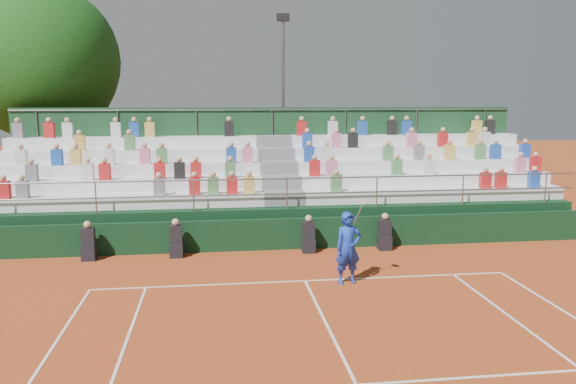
{
  "coord_description": "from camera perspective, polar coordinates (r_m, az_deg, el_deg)",
  "views": [
    {
      "loc": [
        -2.27,
        -14.04,
        4.79
      ],
      "look_at": [
        0.0,
        3.5,
        1.8
      ],
      "focal_mm": 35.0,
      "sensor_mm": 36.0,
      "label": 1
    }
  ],
  "objects": [
    {
      "name": "tennis_player",
      "position": [
        14.65,
        6.14,
        -5.66
      ],
      "size": [
        0.91,
        0.55,
        2.22
      ],
      "color": "#1735B3",
      "rests_on": "ground"
    },
    {
      "name": "line_officials",
      "position": [
        17.35,
        -4.65,
        -4.83
      ],
      "size": [
        9.48,
        0.4,
        1.19
      ],
      "color": "black",
      "rests_on": "ground"
    },
    {
      "name": "floodlight_mast",
      "position": [
        27.49,
        -0.5,
        10.1
      ],
      "size": [
        0.6,
        0.25,
        8.7
      ],
      "color": "gray",
      "rests_on": "ground"
    },
    {
      "name": "ground",
      "position": [
        15.01,
        1.74,
        -9.02
      ],
      "size": [
        90.0,
        90.0,
        0.0
      ],
      "primitive_type": "plane",
      "color": "#AA451C",
      "rests_on": "ground"
    },
    {
      "name": "tree_west",
      "position": [
        26.82,
        -23.87,
        11.82
      ],
      "size": [
        6.57,
        6.57,
        9.5
      ],
      "color": "#331E12",
      "rests_on": "ground"
    },
    {
      "name": "grandstand",
      "position": [
        20.94,
        -1.03,
        -0.63
      ],
      "size": [
        20.0,
        5.2,
        4.4
      ],
      "color": "black",
      "rests_on": "ground"
    },
    {
      "name": "tree_east",
      "position": [
        28.71,
        -23.51,
        12.18
      ],
      "size": [
        6.79,
        6.79,
        9.88
      ],
      "color": "#331E12",
      "rests_on": "ground"
    },
    {
      "name": "courtside_wall",
      "position": [
        17.91,
        0.12,
        -4.26
      ],
      "size": [
        20.0,
        0.15,
        1.0
      ],
      "primitive_type": "cube",
      "color": "black",
      "rests_on": "ground"
    }
  ]
}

